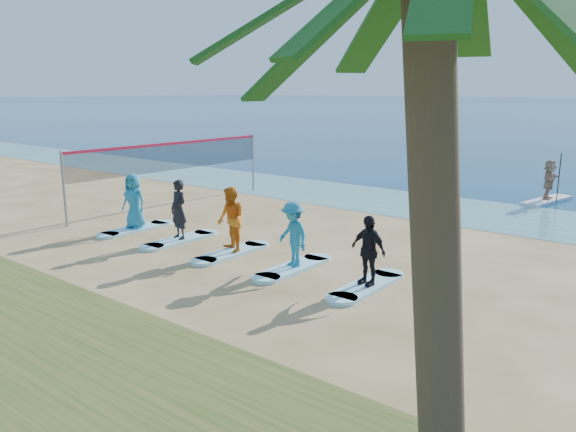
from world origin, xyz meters
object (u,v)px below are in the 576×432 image
Objects in this scene: volleyball_net at (172,157)px; boat_offshore_a at (437,122)px; surfboard_4 at (367,286)px; surfboard_0 at (136,229)px; student_4 at (368,250)px; paddleboarder at (549,180)px; student_2 at (231,220)px; student_1 at (179,209)px; paddleboard at (547,200)px; student_0 at (134,201)px; student_3 at (293,234)px; surfboard_3 at (293,268)px; surfboard_1 at (180,240)px; surfboard_2 at (232,253)px.

boat_offshore_a is (-16.18, 60.85, -1.90)m from volleyball_net.
surfboard_0 is at bearing 180.00° from surfboard_4.
student_4 reaches higher than surfboard_4.
student_2 is (-4.83, -13.28, 0.07)m from paddleboarder.
student_1 is at bearing -38.52° from volleyball_net.
volleyball_net is 3.03× the size of paddleboard.
student_2 is at bearing 0.00° from surfboard_0.
student_3 is at bearing -11.22° from student_0.
paddleboard is at bearing -70.30° from boat_offshore_a.
boat_offshore_a reaches higher than surfboard_4.
student_0 is at bearing -170.07° from student_4.
paddleboard is 16.13m from surfboard_0.
student_3 reaches higher than surfboard_4.
surfboard_3 is 2.32m from student_4.
student_0 is at bearing -112.95° from paddleboard.
student_4 is (0.00, 0.00, 0.85)m from surfboard_4.
surfboard_1 is at bearing 149.48° from paddleboarder.
boat_offshore_a reaches higher than surfboard_3.
surfboard_1 is at bearing -106.15° from paddleboard.
surfboard_0 is at bearing -58.16° from volleyball_net.
volleyball_net is 5.09× the size of student_2.
student_2 is (6.43, -3.40, -0.92)m from volleyball_net.
student_4 is (26.93, -64.25, 0.90)m from boat_offshore_a.
surfboard_4 is (2.16, -0.00, -0.87)m from student_3.
student_3 is (6.48, 0.00, -0.05)m from student_0.
surfboard_2 is (-4.83, -13.28, -0.87)m from paddleboarder.
student_0 is 0.99× the size of student_1.
paddleboard reaches higher than surfboard_0.
surfboard_0 is at bearing -161.56° from student_3.
surfboard_4 is (2.16, 0.00, 0.00)m from surfboard_3.
paddleboard is 13.55m from surfboard_3.
surfboard_1 is 1.23× the size of student_2.
surfboard_2 is 1.00× the size of surfboard_4.
student_0 is 2.16m from student_1.
student_2 is at bearing 9.08° from student_1.
student_1 reaches higher than surfboard_0.
surfboard_1 is (2.16, -0.00, -0.92)m from student_0.
surfboard_1 is at bearing 180.00° from surfboard_2.
surfboard_3 is 2.16m from surfboard_4.
student_4 is at bearing 0.00° from surfboard_3.
surfboard_4 is at bearing -75.86° from boat_offshore_a.
student_3 is (4.32, 0.00, 0.87)m from surfboard_1.
boat_offshore_a is 3.79× the size of surfboard_1.
paddleboarder is at bearing -70.30° from boat_offshore_a.
surfboard_2 is 1.36× the size of student_4.
surfboard_1 is at bearing -156.34° from student_2.
paddleboarder is 16.15m from surfboard_0.
student_0 reaches higher than surfboard_4.
student_1 is (4.27, -3.40, -0.93)m from volleyball_net.
paddleboarder is 13.55m from student_3.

